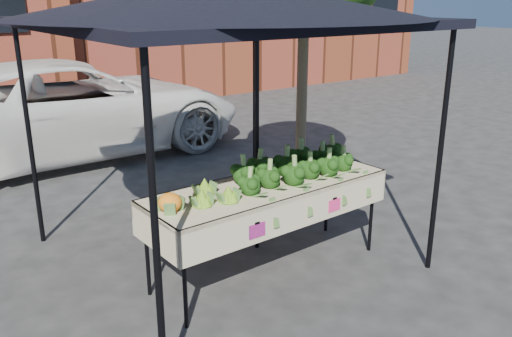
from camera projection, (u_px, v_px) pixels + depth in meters
ground at (262, 274)px, 5.12m from camera, size 90.00×90.00×0.00m
table at (268, 228)px, 5.06m from camera, size 2.42×0.87×0.90m
canopy at (223, 126)px, 5.13m from camera, size 3.16×3.16×2.74m
broccoli_heap at (294, 163)px, 5.08m from camera, size 1.48×0.58×0.27m
romanesco_cluster at (208, 188)px, 4.50m from camera, size 0.44×0.48×0.21m
cauliflower_pair at (170, 200)px, 4.26m from camera, size 0.21×0.21×0.19m
street_tree at (303, 57)px, 6.30m from camera, size 1.91×1.91×3.76m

